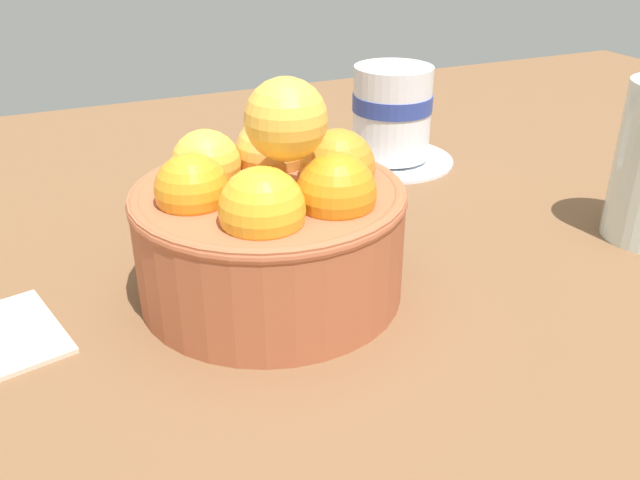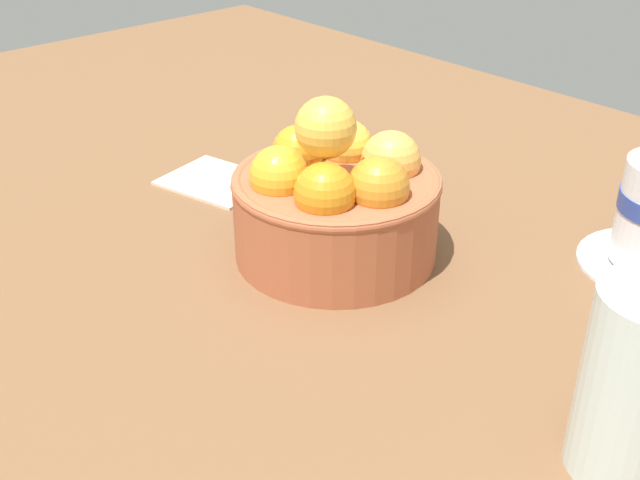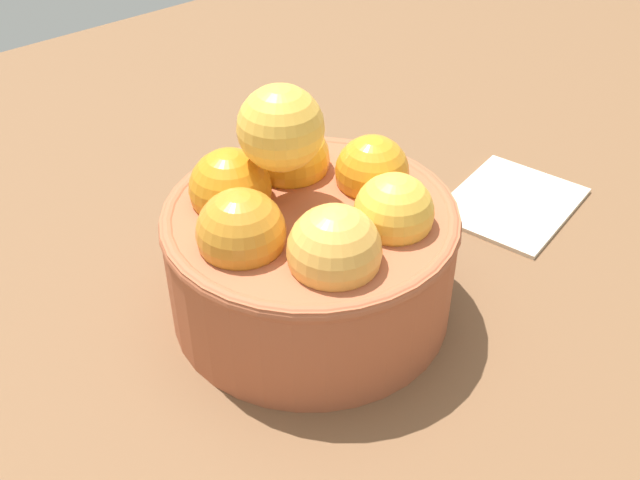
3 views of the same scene
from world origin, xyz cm
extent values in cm
cube|color=brown|center=(0.00, 0.00, -2.35)|extent=(151.42, 97.03, 4.70)
cylinder|color=#AD5938|center=(0.00, 0.00, 3.52)|extent=(16.41, 16.41, 7.03)
torus|color=#AD5938|center=(0.00, 0.00, 6.63)|extent=(16.61, 16.61, 1.00)
sphere|color=gold|center=(-1.86, -4.19, 7.75)|extent=(4.71, 4.71, 4.71)
sphere|color=orange|center=(2.70, -3.70, 7.75)|extent=(4.62, 4.62, 4.62)
sphere|color=orange|center=(4.56, 0.49, 7.75)|extent=(4.68, 4.68, 4.68)
sphere|color=#F0AB49|center=(1.86, 4.19, 7.75)|extent=(4.82, 4.82, 4.82)
sphere|color=yellow|center=(-2.70, 3.70, 7.75)|extent=(4.34, 4.34, 4.34)
sphere|color=orange|center=(-4.56, -0.49, 7.75)|extent=(4.28, 4.28, 4.28)
sphere|color=#F3B340|center=(0.58, -1.69, 11.70)|extent=(4.64, 4.64, 4.64)
cube|color=beige|center=(-17.81, 0.80, 0.30)|extent=(11.47, 10.02, 0.60)
camera|label=1|loc=(-12.54, -35.57, 22.75)|focal=38.40mm
camera|label=2|loc=(40.94, -38.77, 33.12)|focal=44.49mm
camera|label=3|loc=(21.21, 26.48, 31.14)|focal=42.62mm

